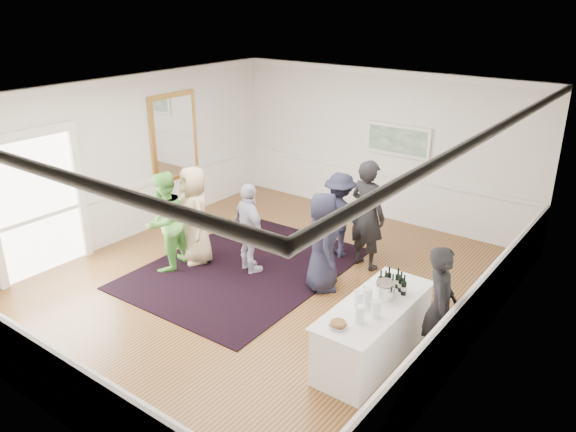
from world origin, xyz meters
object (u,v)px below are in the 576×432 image
Objects in this scene: guest_green at (165,222)px; nut_bowl at (338,325)px; bartender at (440,307)px; serving_table at (374,331)px; guest_navy at (323,242)px; guest_tan at (195,215)px; guest_lilac at (249,229)px; ice_bucket at (385,291)px; guest_dark_a at (340,215)px; guest_dark_b at (367,215)px.

nut_bowl is (4.16, -0.94, -0.02)m from guest_green.
bartender is 1.43m from nut_bowl.
serving_table is 1.23× the size of guest_navy.
guest_tan reaches higher than serving_table.
guest_tan is at bearing 36.28° from guest_lilac.
ice_bucket is (4.30, 0.02, 0.06)m from guest_green.
guest_dark_a is at bearing 130.27° from serving_table.
serving_table is 1.04× the size of guest_dark_b.
guest_green is 4.27m from nut_bowl.
guest_green reaches higher than serving_table.
bartender reaches higher than guest_dark_a.
guest_dark_a is 0.81× the size of guest_dark_b.
bartender reaches higher than guest_lilac.
serving_table is at bearing -175.99° from guest_lilac.
nut_bowl is at bearing 175.56° from guest_navy.
guest_tan reaches higher than guest_green.
ice_bucket is (4.08, -0.50, 0.05)m from guest_tan.
guest_tan is at bearing 43.17° from guest_dark_a.
guest_lilac reaches higher than ice_bucket.
ice_bucket reaches higher than serving_table.
guest_tan is at bearing 60.16° from guest_navy.
guest_tan is 6.97× the size of ice_bucket.
guest_dark_b is 2.64m from ice_bucket.
bartender is 4.77m from guest_tan.
bartender reaches higher than serving_table.
bartender reaches higher than nut_bowl.
serving_table is 0.93m from bartender.
nut_bowl is at bearing 123.80° from bartender.
nut_bowl reaches higher than serving_table.
guest_green is 1.10× the size of guest_lilac.
guest_green is at bearing -86.68° from guest_tan.
guest_dark_b reaches higher than bartender.
guest_green is 7.84× the size of nut_bowl.
guest_green is at bearing 50.65° from guest_dark_b.
guest_tan is at bearing 65.06° from bartender.
nut_bowl is (1.53, -1.98, 0.03)m from guest_navy.
nut_bowl is (-0.10, -0.77, 0.45)m from serving_table.
guest_lilac is at bearing 59.95° from bartender.
guest_dark_a is 7.08× the size of nut_bowl.
guest_tan is (-4.05, 0.69, 0.48)m from serving_table.
guest_tan is 1.12× the size of guest_dark_a.
bartender is 0.85× the size of guest_dark_b.
guest_lilac is at bearing 165.70° from ice_bucket.
serving_table is at bearing 131.63° from guest_dark_a.
nut_bowl is (3.95, -1.46, -0.03)m from guest_tan.
guest_lilac is (-2.99, 0.96, 0.39)m from serving_table.
guest_navy is at bearing 143.37° from serving_table.
guest_tan is at bearing 159.74° from nut_bowl.
guest_green reaches higher than guest_dark_a.
guest_navy is 2.51m from nut_bowl.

